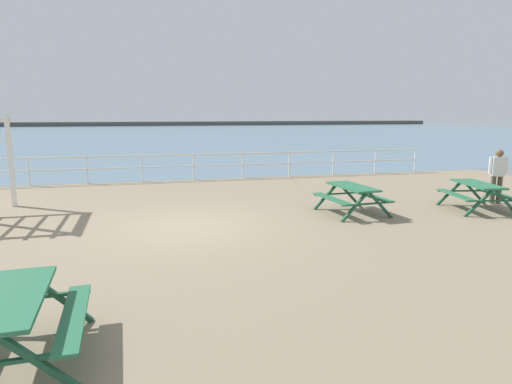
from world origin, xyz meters
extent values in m
cube|color=gray|center=(0.00, 0.00, -0.10)|extent=(30.00, 24.00, 0.20)
cube|color=slate|center=(0.00, 52.75, 0.00)|extent=(142.00, 90.00, 0.01)
cube|color=#4C4C47|center=(0.00, 95.75, 0.00)|extent=(142.00, 6.00, 1.80)
cube|color=white|center=(0.00, 7.75, 1.05)|extent=(23.00, 0.06, 0.06)
cube|color=white|center=(0.00, 7.75, 0.58)|extent=(23.00, 0.05, 0.05)
cylinder|color=white|center=(-5.23, 7.75, 0.53)|extent=(0.07, 0.07, 1.05)
cylinder|color=white|center=(-3.14, 7.75, 0.53)|extent=(0.07, 0.07, 1.05)
cylinder|color=white|center=(-1.05, 7.75, 0.53)|extent=(0.07, 0.07, 1.05)
cylinder|color=white|center=(1.05, 7.75, 0.53)|extent=(0.07, 0.07, 1.05)
cylinder|color=white|center=(3.14, 7.75, 0.53)|extent=(0.07, 0.07, 1.05)
cylinder|color=white|center=(5.23, 7.75, 0.53)|extent=(0.07, 0.07, 1.05)
cylinder|color=white|center=(7.32, 7.75, 0.53)|extent=(0.07, 0.07, 1.05)
cylinder|color=white|center=(9.41, 7.75, 0.53)|extent=(0.07, 0.07, 1.05)
cylinder|color=white|center=(11.50, 7.75, 0.53)|extent=(0.07, 0.07, 1.05)
cube|color=#286B47|center=(8.21, -0.12, 0.75)|extent=(1.01, 1.90, 0.05)
cube|color=#286B47|center=(7.60, -0.01, 0.45)|extent=(0.58, 1.82, 0.04)
cube|color=#286B47|center=(8.82, -0.23, 0.45)|extent=(0.58, 1.82, 0.04)
cube|color=#1E5035|center=(7.98, 0.71, 0.38)|extent=(0.79, 0.22, 0.79)
cube|color=#1E5035|center=(8.72, 0.58, 0.38)|extent=(0.79, 0.22, 0.79)
cube|color=#1E5035|center=(8.35, 0.65, 0.42)|extent=(1.49, 0.33, 0.04)
cube|color=#1E5035|center=(7.70, -0.82, 0.38)|extent=(0.79, 0.22, 0.79)
cube|color=#1E5035|center=(8.44, -0.96, 0.38)|extent=(0.79, 0.22, 0.79)
cube|color=#1E5035|center=(8.07, -0.89, 0.42)|extent=(1.49, 0.33, 0.04)
cube|color=#286B47|center=(4.56, 0.35, 0.75)|extent=(0.84, 1.85, 0.05)
cube|color=#286B47|center=(3.95, 0.31, 0.45)|extent=(0.40, 1.81, 0.04)
cube|color=#286B47|center=(5.18, 0.40, 0.45)|extent=(0.40, 1.81, 0.04)
cube|color=#1E5035|center=(4.13, 1.10, 0.38)|extent=(0.80, 0.14, 0.79)
cube|color=#1E5035|center=(4.88, 1.16, 0.38)|extent=(0.80, 0.14, 0.79)
cube|color=#1E5035|center=(4.50, 1.13, 0.42)|extent=(1.50, 0.17, 0.04)
cube|color=#1E5035|center=(4.25, -0.45, 0.38)|extent=(0.80, 0.14, 0.79)
cube|color=#1E5035|center=(5.00, -0.39, 0.38)|extent=(0.80, 0.14, 0.79)
cube|color=#1E5035|center=(4.62, -0.42, 0.42)|extent=(1.50, 0.17, 0.04)
cube|color=#286B47|center=(-2.41, -5.50, 0.75)|extent=(0.78, 1.83, 0.05)
cube|color=#286B47|center=(-1.79, -5.47, 0.45)|extent=(0.34, 1.81, 0.04)
cube|color=#1E5035|center=(-2.07, -4.70, 0.38)|extent=(0.80, 0.12, 0.79)
cube|color=#1E5035|center=(-2.44, -4.72, 0.42)|extent=(1.50, 0.13, 0.04)
cube|color=#1E5035|center=(-2.00, -6.26, 0.38)|extent=(0.80, 0.12, 0.79)
cylinder|color=#4C4233|center=(9.39, 0.57, 0.42)|extent=(0.14, 0.14, 0.85)
cylinder|color=#4C4233|center=(9.55, 0.48, 0.42)|extent=(0.14, 0.14, 0.85)
cube|color=white|center=(9.47, 0.53, 1.14)|extent=(0.40, 0.35, 0.58)
cylinder|color=white|center=(9.27, 0.63, 1.17)|extent=(0.09, 0.09, 0.52)
cylinder|color=white|center=(9.66, 0.43, 1.17)|extent=(0.09, 0.09, 0.52)
sphere|color=brown|center=(9.47, 0.53, 1.54)|extent=(0.23, 0.23, 0.23)
cube|color=white|center=(-4.74, 3.71, 1.25)|extent=(0.12, 0.12, 2.50)
camera|label=1|loc=(-0.93, -10.52, 2.72)|focal=30.91mm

